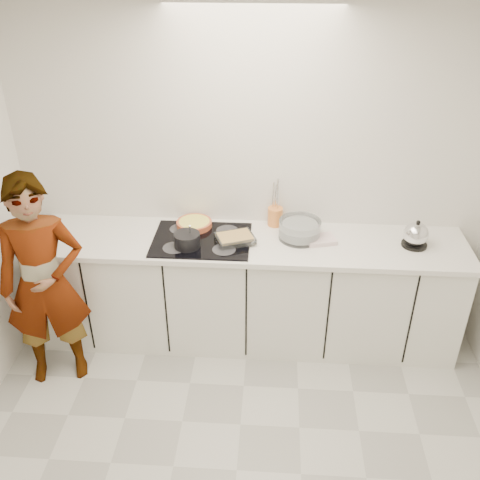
# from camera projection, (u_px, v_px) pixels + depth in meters

# --- Properties ---
(floor) EXTENTS (3.60, 3.20, 0.00)m
(floor) POSITION_uv_depth(u_px,v_px,m) (237.00, 470.00, 3.33)
(floor) COLOR beige
(floor) RESTS_ON ground
(ceiling) EXTENTS (3.60, 3.20, 0.00)m
(ceiling) POSITION_uv_depth(u_px,v_px,m) (235.00, 28.00, 2.01)
(ceiling) COLOR white
(ceiling) RESTS_ON wall_back
(wall_back) EXTENTS (3.60, 0.00, 2.60)m
(wall_back) POSITION_uv_depth(u_px,v_px,m) (251.00, 175.00, 4.05)
(wall_back) COLOR silver
(wall_back) RESTS_ON ground
(base_cabinets) EXTENTS (3.20, 0.58, 0.87)m
(base_cabinets) POSITION_uv_depth(u_px,v_px,m) (248.00, 293.00, 4.21)
(base_cabinets) COLOR white
(base_cabinets) RESTS_ON floor
(countertop) EXTENTS (3.24, 0.64, 0.04)m
(countertop) POSITION_uv_depth(u_px,v_px,m) (249.00, 243.00, 3.98)
(countertop) COLOR white
(countertop) RESTS_ON base_cabinets
(hob) EXTENTS (0.72, 0.54, 0.01)m
(hob) POSITION_uv_depth(u_px,v_px,m) (202.00, 240.00, 3.97)
(hob) COLOR black
(hob) RESTS_ON countertop
(tart_dish) EXTENTS (0.34, 0.34, 0.04)m
(tart_dish) POSITION_uv_depth(u_px,v_px,m) (194.00, 223.00, 4.12)
(tart_dish) COLOR #C15632
(tart_dish) RESTS_ON hob
(saucepan) EXTENTS (0.19, 0.19, 0.18)m
(saucepan) POSITION_uv_depth(u_px,v_px,m) (187.00, 240.00, 3.85)
(saucepan) COLOR black
(saucepan) RESTS_ON hob
(baking_dish) EXTENTS (0.32, 0.28, 0.05)m
(baking_dish) POSITION_uv_depth(u_px,v_px,m) (235.00, 238.00, 3.92)
(baking_dish) COLOR silver
(baking_dish) RESTS_ON hob
(mixing_bowl) EXTENTS (0.40, 0.40, 0.14)m
(mixing_bowl) POSITION_uv_depth(u_px,v_px,m) (300.00, 230.00, 3.97)
(mixing_bowl) COLOR silver
(mixing_bowl) RESTS_ON countertop
(tea_towel) EXTENTS (0.24, 0.20, 0.03)m
(tea_towel) POSITION_uv_depth(u_px,v_px,m) (320.00, 240.00, 3.95)
(tea_towel) COLOR white
(tea_towel) RESTS_ON countertop
(kettle) EXTENTS (0.21, 0.21, 0.21)m
(kettle) POSITION_uv_depth(u_px,v_px,m) (416.00, 235.00, 3.86)
(kettle) COLOR black
(kettle) RESTS_ON countertop
(utensil_crock) EXTENTS (0.15, 0.15, 0.15)m
(utensil_crock) POSITION_uv_depth(u_px,v_px,m) (275.00, 216.00, 4.15)
(utensil_crock) COLOR orange
(utensil_crock) RESTS_ON countertop
(cook) EXTENTS (0.67, 0.53, 1.61)m
(cook) POSITION_uv_depth(u_px,v_px,m) (44.00, 284.00, 3.67)
(cook) COLOR white
(cook) RESTS_ON floor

